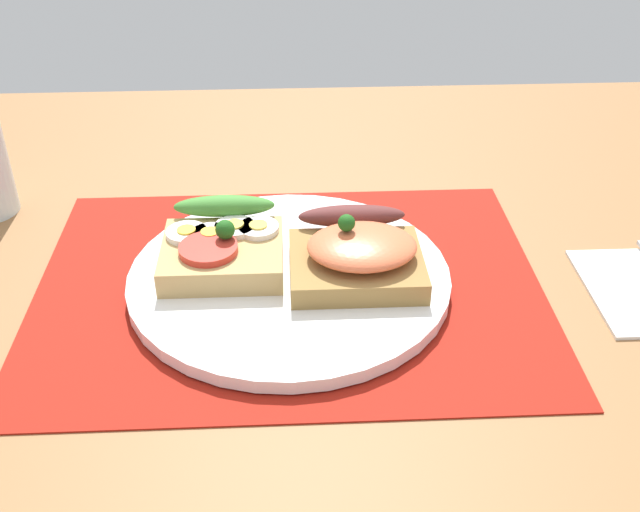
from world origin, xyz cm
name	(u,v)px	position (x,y,z in cm)	size (l,w,h in cm)	color
ground_plane	(285,302)	(0.00, 0.00, -1.60)	(120.00, 90.00, 3.20)	olive
placemat	(284,285)	(0.00, 0.00, 0.15)	(41.69, 31.56, 0.30)	maroon
plate	(284,278)	(0.00, 0.00, 0.86)	(26.47, 26.47, 1.12)	white
sandwich_egg_tomato	(217,246)	(-5.49, 1.82, 3.00)	(9.88, 10.21, 4.37)	tan
sandwich_salmon	(352,253)	(5.58, -0.24, 3.28)	(10.72, 10.45, 5.27)	olive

